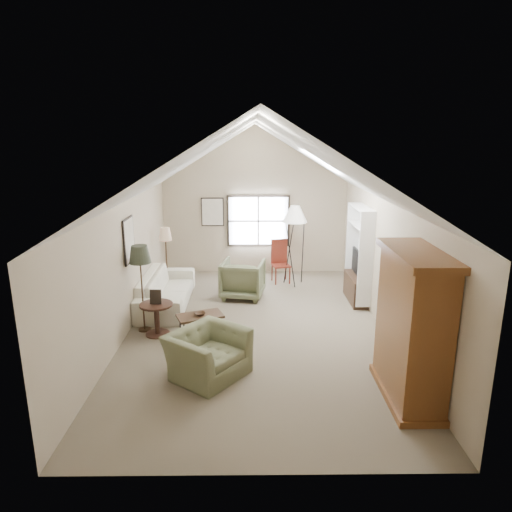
{
  "coord_description": "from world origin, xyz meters",
  "views": [
    {
      "loc": [
        -0.09,
        -8.35,
        3.72
      ],
      "look_at": [
        0.0,
        0.4,
        1.4
      ],
      "focal_mm": 32.0,
      "sensor_mm": 36.0,
      "label": 1
    }
  ],
  "objects_px": {
    "sofa": "(167,289)",
    "side_chair": "(281,262)",
    "side_table": "(157,319)",
    "coffee_table": "(200,325)",
    "armoire": "(412,327)",
    "armchair_far": "(243,279)",
    "armchair_near": "(208,354)"
  },
  "relations": [
    {
      "from": "armchair_near",
      "to": "armoire",
      "type": "bearing_deg",
      "value": -64.43
    },
    {
      "from": "armchair_far",
      "to": "armoire",
      "type": "bearing_deg",
      "value": 130.59
    },
    {
      "from": "coffee_table",
      "to": "side_chair",
      "type": "distance_m",
      "value": 3.74
    },
    {
      "from": "sofa",
      "to": "side_table",
      "type": "bearing_deg",
      "value": -176.68
    },
    {
      "from": "armoire",
      "to": "armchair_far",
      "type": "xyz_separation_m",
      "value": [
        -2.48,
        4.3,
        -0.66
      ]
    },
    {
      "from": "sofa",
      "to": "armchair_near",
      "type": "height_order",
      "value": "armchair_near"
    },
    {
      "from": "armoire",
      "to": "armchair_far",
      "type": "relative_size",
      "value": 2.25
    },
    {
      "from": "coffee_table",
      "to": "armoire",
      "type": "bearing_deg",
      "value": -33.03
    },
    {
      "from": "coffee_table",
      "to": "sofa",
      "type": "bearing_deg",
      "value": 119.19
    },
    {
      "from": "armoire",
      "to": "armchair_far",
      "type": "distance_m",
      "value": 5.0
    },
    {
      "from": "armoire",
      "to": "side_chair",
      "type": "bearing_deg",
      "value": 105.56
    },
    {
      "from": "side_table",
      "to": "side_chair",
      "type": "height_order",
      "value": "side_chair"
    },
    {
      "from": "sofa",
      "to": "coffee_table",
      "type": "xyz_separation_m",
      "value": [
        0.94,
        -1.68,
        -0.15
      ]
    },
    {
      "from": "armoire",
      "to": "armchair_far",
      "type": "height_order",
      "value": "armoire"
    },
    {
      "from": "armchair_far",
      "to": "side_chair",
      "type": "xyz_separation_m",
      "value": [
        0.97,
        1.11,
        0.11
      ]
    },
    {
      "from": "armoire",
      "to": "armchair_near",
      "type": "bearing_deg",
      "value": 167.85
    },
    {
      "from": "armchair_far",
      "to": "sofa",
      "type": "bearing_deg",
      "value": 27.25
    },
    {
      "from": "side_chair",
      "to": "armoire",
      "type": "bearing_deg",
      "value": -86.72
    },
    {
      "from": "armchair_far",
      "to": "side_chair",
      "type": "distance_m",
      "value": 1.48
    },
    {
      "from": "armoire",
      "to": "coffee_table",
      "type": "height_order",
      "value": "armoire"
    },
    {
      "from": "sofa",
      "to": "side_chair",
      "type": "height_order",
      "value": "side_chair"
    },
    {
      "from": "sofa",
      "to": "side_chair",
      "type": "distance_m",
      "value": 3.14
    },
    {
      "from": "sofa",
      "to": "side_table",
      "type": "xyz_separation_m",
      "value": [
        0.1,
        -1.6,
        -0.05
      ]
    },
    {
      "from": "coffee_table",
      "to": "armchair_near",
      "type": "bearing_deg",
      "value": -79.11
    },
    {
      "from": "armoire",
      "to": "armchair_near",
      "type": "distance_m",
      "value": 3.12
    },
    {
      "from": "armchair_near",
      "to": "side_table",
      "type": "distance_m",
      "value": 1.91
    },
    {
      "from": "coffee_table",
      "to": "side_table",
      "type": "xyz_separation_m",
      "value": [
        -0.84,
        0.08,
        0.1
      ]
    },
    {
      "from": "armchair_near",
      "to": "coffee_table",
      "type": "xyz_separation_m",
      "value": [
        -0.28,
        1.47,
        -0.15
      ]
    },
    {
      "from": "side_table",
      "to": "side_chair",
      "type": "relative_size",
      "value": 0.57
    },
    {
      "from": "armoire",
      "to": "side_chair",
      "type": "distance_m",
      "value": 5.64
    },
    {
      "from": "armoire",
      "to": "side_chair",
      "type": "height_order",
      "value": "armoire"
    },
    {
      "from": "coffee_table",
      "to": "side_chair",
      "type": "bearing_deg",
      "value": 62.12
    }
  ]
}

